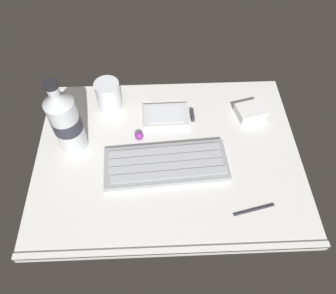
{
  "coord_description": "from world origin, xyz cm",
  "views": [
    {
      "loc": [
        -1.68,
        -42.37,
        64.52
      ],
      "look_at": [
        0.0,
        0.0,
        3.0
      ],
      "focal_mm": 33.86,
      "sensor_mm": 36.0,
      "label": 1
    }
  ],
  "objects_px": {
    "keyboard": "(166,164)",
    "stylus_pen": "(254,209)",
    "trackball_mouse": "(139,136)",
    "charger_block": "(250,111)",
    "handheld_device": "(169,116)",
    "juice_cup": "(109,97)",
    "water_bottle": "(66,121)"
  },
  "relations": [
    {
      "from": "keyboard",
      "to": "water_bottle",
      "type": "bearing_deg",
      "value": 162.05
    },
    {
      "from": "water_bottle",
      "to": "trackball_mouse",
      "type": "relative_size",
      "value": 9.45
    },
    {
      "from": "keyboard",
      "to": "water_bottle",
      "type": "xyz_separation_m",
      "value": [
        -0.22,
        0.07,
        0.08
      ]
    },
    {
      "from": "keyboard",
      "to": "stylus_pen",
      "type": "relative_size",
      "value": 3.12
    },
    {
      "from": "keyboard",
      "to": "water_bottle",
      "type": "relative_size",
      "value": 1.42
    },
    {
      "from": "handheld_device",
      "to": "charger_block",
      "type": "relative_size",
      "value": 1.84
    },
    {
      "from": "keyboard",
      "to": "charger_block",
      "type": "height_order",
      "value": "charger_block"
    },
    {
      "from": "juice_cup",
      "to": "stylus_pen",
      "type": "distance_m",
      "value": 0.46
    },
    {
      "from": "stylus_pen",
      "to": "handheld_device",
      "type": "bearing_deg",
      "value": 110.6
    },
    {
      "from": "handheld_device",
      "to": "trackball_mouse",
      "type": "relative_size",
      "value": 5.86
    },
    {
      "from": "handheld_device",
      "to": "stylus_pen",
      "type": "xyz_separation_m",
      "value": [
        0.17,
        -0.27,
        -0.0
      ]
    },
    {
      "from": "handheld_device",
      "to": "juice_cup",
      "type": "height_order",
      "value": "juice_cup"
    },
    {
      "from": "handheld_device",
      "to": "stylus_pen",
      "type": "bearing_deg",
      "value": -56.91
    },
    {
      "from": "water_bottle",
      "to": "juice_cup",
      "type": "bearing_deg",
      "value": 55.93
    },
    {
      "from": "charger_block",
      "to": "trackball_mouse",
      "type": "relative_size",
      "value": 3.18
    },
    {
      "from": "handheld_device",
      "to": "stylus_pen",
      "type": "relative_size",
      "value": 1.36
    },
    {
      "from": "charger_block",
      "to": "keyboard",
      "type": "bearing_deg",
      "value": -146.42
    },
    {
      "from": "juice_cup",
      "to": "charger_block",
      "type": "relative_size",
      "value": 1.21
    },
    {
      "from": "handheld_device",
      "to": "juice_cup",
      "type": "bearing_deg",
      "value": 163.92
    },
    {
      "from": "water_bottle",
      "to": "trackball_mouse",
      "type": "bearing_deg",
      "value": 3.87
    },
    {
      "from": "juice_cup",
      "to": "water_bottle",
      "type": "relative_size",
      "value": 0.41
    },
    {
      "from": "charger_block",
      "to": "trackball_mouse",
      "type": "height_order",
      "value": "charger_block"
    },
    {
      "from": "handheld_device",
      "to": "juice_cup",
      "type": "xyz_separation_m",
      "value": [
        -0.16,
        0.04,
        0.03
      ]
    },
    {
      "from": "juice_cup",
      "to": "stylus_pen",
      "type": "xyz_separation_m",
      "value": [
        0.33,
        -0.31,
        -0.04
      ]
    },
    {
      "from": "keyboard",
      "to": "water_bottle",
      "type": "distance_m",
      "value": 0.25
    },
    {
      "from": "water_bottle",
      "to": "stylus_pen",
      "type": "height_order",
      "value": "water_bottle"
    },
    {
      "from": "keyboard",
      "to": "charger_block",
      "type": "relative_size",
      "value": 4.23
    },
    {
      "from": "trackball_mouse",
      "to": "charger_block",
      "type": "bearing_deg",
      "value": 13.05
    },
    {
      "from": "handheld_device",
      "to": "juice_cup",
      "type": "distance_m",
      "value": 0.16
    },
    {
      "from": "juice_cup",
      "to": "handheld_device",
      "type": "bearing_deg",
      "value": -16.08
    },
    {
      "from": "juice_cup",
      "to": "trackball_mouse",
      "type": "height_order",
      "value": "juice_cup"
    },
    {
      "from": "charger_block",
      "to": "trackball_mouse",
      "type": "bearing_deg",
      "value": -166.95
    }
  ]
}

